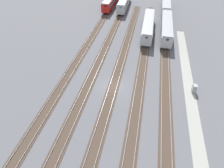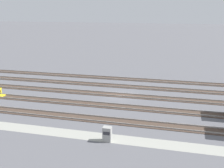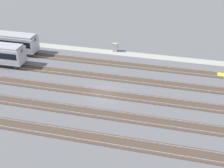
{
  "view_description": "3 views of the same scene",
  "coord_description": "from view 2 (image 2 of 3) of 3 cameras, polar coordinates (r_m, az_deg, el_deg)",
  "views": [
    {
      "loc": [
        -24.11,
        -4.93,
        23.48
      ],
      "look_at": [
        -1.28,
        -0.0,
        1.8
      ],
      "focal_mm": 28.0,
      "sensor_mm": 36.0,
      "label": 1
    },
    {
      "loc": [
        8.12,
        -39.11,
        13.58
      ],
      "look_at": [
        -1.28,
        -0.0,
        1.8
      ],
      "focal_mm": 42.0,
      "sensor_mm": 36.0,
      "label": 2
    },
    {
      "loc": [
        -10.47,
        37.27,
        24.23
      ],
      "look_at": [
        -1.28,
        -0.0,
        1.8
      ],
      "focal_mm": 50.0,
      "sensor_mm": 36.0,
      "label": 3
    }
  ],
  "objects": [
    {
      "name": "rail_track_near_inner",
      "position": [
        37.62,
        0.13,
        -4.76
      ],
      "size": [
        90.0,
        2.24,
        0.21
      ],
      "color": "#47382D",
      "rests_on": "ground"
    },
    {
      "name": "rail_track_nearest",
      "position": [
        33.19,
        -1.87,
        -7.76
      ],
      "size": [
        90.0,
        2.23,
        0.21
      ],
      "color": "#47382D",
      "rests_on": "ground"
    },
    {
      "name": "electrical_cabinet",
      "position": [
        28.01,
        -1.06,
        -10.82
      ],
      "size": [
        0.9,
        0.73,
        1.6
      ],
      "color": "#9E9E99",
      "rests_on": "ground"
    },
    {
      "name": "rail_track_middle",
      "position": [
        42.18,
        1.69,
        -2.4
      ],
      "size": [
        90.0,
        2.24,
        0.21
      ],
      "color": "#47382D",
      "rests_on": "ground"
    },
    {
      "name": "service_walkway",
      "position": [
        29.36,
        -4.22,
        -11.27
      ],
      "size": [
        54.0,
        2.0,
        0.01
      ],
      "primitive_type": "cube",
      "color": "#9E9E93",
      "rests_on": "ground"
    },
    {
      "name": "ground_plane",
      "position": [
        42.19,
        1.69,
        -2.46
      ],
      "size": [
        400.0,
        400.0,
        0.0
      ],
      "primitive_type": "plane",
      "color": "#5B5B60"
    },
    {
      "name": "rail_track_far_inner",
      "position": [
        46.81,
        2.94,
        -0.51
      ],
      "size": [
        90.0,
        2.23,
        0.21
      ],
      "color": "#47382D",
      "rests_on": "ground"
    },
    {
      "name": "rail_track_farthest",
      "position": [
        51.51,
        3.97,
        1.05
      ],
      "size": [
        90.0,
        2.23,
        0.21
      ],
      "color": "#47382D",
      "rests_on": "ground"
    }
  ]
}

